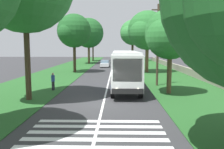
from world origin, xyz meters
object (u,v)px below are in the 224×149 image
(roadside_tree_right_1, at_px, (146,31))
(roadside_tree_right_4, at_px, (132,34))
(roadside_tree_right_0, at_px, (132,33))
(coach_bus, at_px, (125,68))
(trailing_car_1, at_px, (105,64))
(utility_pole, at_px, (158,44))
(pedestrian, at_px, (53,81))
(roadside_tree_left_2, at_px, (92,36))
(roadside_tree_right_3, at_px, (169,35))
(trailing_minibus_0, at_px, (120,58))
(trailing_car_0, at_px, (122,67))
(roadside_tree_left_4, at_px, (74,32))
(roadside_tree_left_3, at_px, (88,34))

(roadside_tree_right_1, xyz_separation_m, roadside_tree_right_4, (38.28, 0.08, 1.52))
(roadside_tree_right_0, bearing_deg, coach_bus, 175.74)
(trailing_car_1, distance_m, utility_pole, 24.78)
(pedestrian, bearing_deg, roadside_tree_left_2, 1.28)
(coach_bus, relative_size, roadside_tree_right_3, 1.49)
(trailing_car_1, height_order, trailing_minibus_0, trailing_minibus_0)
(trailing_minibus_0, xyz_separation_m, roadside_tree_right_1, (-17.91, -4.01, 5.08))
(trailing_car_0, distance_m, utility_pole, 16.29)
(roadside_tree_right_1, bearing_deg, roadside_tree_left_4, 90.32)
(trailing_minibus_0, bearing_deg, utility_pole, -173.41)
(utility_pole, xyz_separation_m, pedestrian, (-3.09, 10.41, -3.56))
(trailing_minibus_0, xyz_separation_m, roadside_tree_left_2, (12.58, 7.84, 5.80))
(roadside_tree_left_3, xyz_separation_m, roadside_tree_right_1, (-20.01, -11.78, -0.70))
(utility_pole, bearing_deg, trailing_car_1, 16.16)
(trailing_minibus_0, bearing_deg, roadside_tree_right_3, -173.91)
(roadside_tree_left_3, bearing_deg, utility_pole, -161.21)
(trailing_car_0, relative_size, roadside_tree_right_0, 0.36)
(roadside_tree_right_0, height_order, utility_pole, roadside_tree_right_0)
(roadside_tree_left_4, bearing_deg, coach_bus, -153.61)
(trailing_car_0, bearing_deg, roadside_tree_right_3, -169.69)
(coach_bus, bearing_deg, utility_pole, -56.65)
(roadside_tree_left_4, bearing_deg, pedestrian, -176.89)
(coach_bus, distance_m, roadside_tree_right_4, 54.54)
(coach_bus, bearing_deg, trailing_car_1, 7.30)
(roadside_tree_right_1, bearing_deg, trailing_car_0, 62.53)
(roadside_tree_left_2, relative_size, pedestrian, 6.00)
(trailing_minibus_0, relative_size, roadside_tree_right_4, 0.57)
(coach_bus, bearing_deg, pedestrian, 96.45)
(trailing_minibus_0, height_order, roadside_tree_left_3, roadside_tree_left_3)
(roadside_tree_left_4, height_order, pedestrian, roadside_tree_left_4)
(trailing_car_0, distance_m, roadside_tree_right_4, 37.25)
(trailing_minibus_0, bearing_deg, pedestrian, 168.86)
(roadside_tree_left_2, height_order, roadside_tree_right_3, roadside_tree_left_2)
(roadside_tree_left_4, relative_size, roadside_tree_right_3, 1.25)
(trailing_car_0, relative_size, pedestrian, 2.54)
(trailing_minibus_0, bearing_deg, roadside_tree_right_1, -167.39)
(roadside_tree_left_3, bearing_deg, trailing_car_0, -156.16)
(roadside_tree_left_2, height_order, roadside_tree_right_1, roadside_tree_left_2)
(roadside_tree_left_3, bearing_deg, trailing_minibus_0, -105.12)
(coach_bus, xyz_separation_m, trailing_minibus_0, (33.71, 0.12, -0.60))
(roadside_tree_right_3, height_order, pedestrian, roadside_tree_right_3)
(trailing_car_0, bearing_deg, coach_bus, 179.73)
(roadside_tree_right_3, bearing_deg, trailing_car_1, 14.08)
(coach_bus, bearing_deg, roadside_tree_left_3, 12.42)
(trailing_minibus_0, height_order, roadside_tree_right_1, roadside_tree_right_1)
(roadside_tree_left_3, xyz_separation_m, roadside_tree_right_3, (-37.94, -11.59, -2.15))
(roadside_tree_right_4, bearing_deg, roadside_tree_right_1, -179.88)
(roadside_tree_left_2, height_order, roadside_tree_right_0, roadside_tree_right_0)
(roadside_tree_left_3, relative_size, roadside_tree_right_1, 1.12)
(trailing_minibus_0, xyz_separation_m, roadside_tree_left_3, (2.10, 7.77, 5.78))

